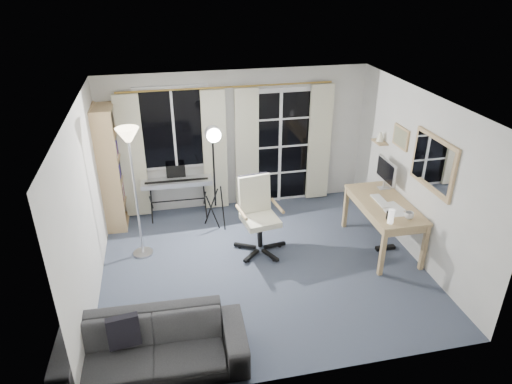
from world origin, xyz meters
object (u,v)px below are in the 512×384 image
keyboard_piano (177,183)px  desk (384,208)px  office_chair (257,208)px  sofa (151,339)px  mug (409,215)px  bookshelf (109,168)px  studio_light (213,146)px  torchiere_lamp (130,155)px  monitor (386,172)px

keyboard_piano → desk: bearing=-26.9°
keyboard_piano → office_chair: office_chair is taller
keyboard_piano → sofa: size_ratio=0.59×
desk → keyboard_piano: bearing=152.3°
desk → mug: 0.53m
keyboard_piano → office_chair: bearing=-45.8°
office_chair → desk: size_ratio=0.81×
bookshelf → office_chair: (2.16, -1.30, -0.28)m
studio_light → torchiere_lamp: bearing=-161.4°
studio_light → desk: bearing=-27.7°
torchiere_lamp → desk: bearing=-8.8°
keyboard_piano → desk: size_ratio=0.82×
bookshelf → monitor: bookshelf is taller
office_chair → bookshelf: bearing=140.6°
studio_light → mug: studio_light is taller
bookshelf → studio_light: size_ratio=1.12×
bookshelf → desk: 4.36m
mug → desk: bearing=101.3°
bookshelf → mug: size_ratio=16.21×
bookshelf → studio_light: (1.62, -0.64, 0.49)m
torchiere_lamp → office_chair: torchiere_lamp is taller
office_chair → keyboard_piano: bearing=124.7°
bookshelf → studio_light: bookshelf is taller
torchiere_lamp → desk: torchiere_lamp is taller
mug → torchiere_lamp: bearing=164.0°
torchiere_lamp → monitor: size_ratio=3.62×
bookshelf → office_chair: size_ratio=1.75×
bookshelf → torchiere_lamp: (0.44, -1.13, 0.64)m
desk → torchiere_lamp: bearing=171.5°
torchiere_lamp → mug: (3.67, -1.05, -0.77)m
studio_light → office_chair: size_ratio=1.56×
keyboard_piano → monitor: size_ratio=2.14×
office_chair → studio_light: bearing=120.6°
office_chair → mug: 2.15m
desk → studio_light: bearing=156.6°
monitor → sofa: (-3.63, -2.12, -0.66)m
torchiere_lamp → sofa: torchiere_lamp is taller
studio_light → desk: studio_light is taller
monitor → studio_light: bearing=167.3°
desk → sofa: (-3.43, -1.67, -0.28)m
monitor → sofa: bearing=-149.4°
studio_light → office_chair: bearing=-55.0°
sofa → keyboard_piano: bearing=83.8°
desk → monitor: (0.20, 0.45, 0.38)m
monitor → keyboard_piano: bearing=160.7°
mug → sofa: 3.75m
bookshelf → torchiere_lamp: 1.37m
keyboard_piano → office_chair: 1.63m
torchiere_lamp → office_chair: bearing=-5.5°
monitor → sofa: 4.25m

